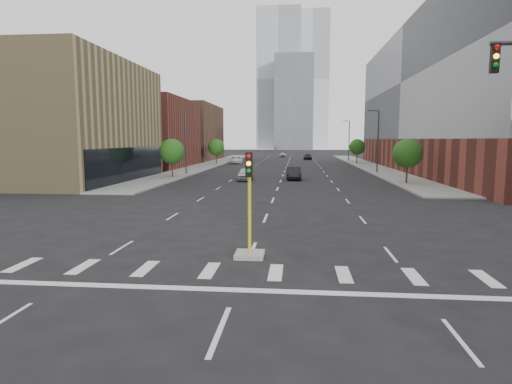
# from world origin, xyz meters

# --- Properties ---
(ground) EXTENTS (400.00, 400.00, 0.00)m
(ground) POSITION_xyz_m (0.00, 0.00, 0.00)
(ground) COLOR black
(ground) RESTS_ON ground
(sidewalk_left_far) EXTENTS (5.00, 92.00, 0.15)m
(sidewalk_left_far) POSITION_xyz_m (-15.00, 74.00, 0.07)
(sidewalk_left_far) COLOR gray
(sidewalk_left_far) RESTS_ON ground
(sidewalk_right_far) EXTENTS (5.00, 92.00, 0.15)m
(sidewalk_right_far) POSITION_xyz_m (15.00, 74.00, 0.07)
(sidewalk_right_far) COLOR gray
(sidewalk_right_far) RESTS_ON ground
(building_left_mid) EXTENTS (20.00, 24.00, 14.00)m
(building_left_mid) POSITION_xyz_m (-27.50, 40.00, 7.00)
(building_left_mid) COLOR #937F53
(building_left_mid) RESTS_ON ground
(building_left_far_a) EXTENTS (20.00, 22.00, 12.00)m
(building_left_far_a) POSITION_xyz_m (-27.50, 66.00, 6.00)
(building_left_far_a) COLOR brown
(building_left_far_a) RESTS_ON ground
(building_left_far_b) EXTENTS (20.00, 24.00, 13.00)m
(building_left_far_b) POSITION_xyz_m (-27.50, 92.00, 6.50)
(building_left_far_b) COLOR brown
(building_left_far_b) RESTS_ON ground
(building_right_main) EXTENTS (24.00, 70.00, 22.00)m
(building_right_main) POSITION_xyz_m (29.50, 60.00, 11.00)
(building_right_main) COLOR brown
(building_right_main) RESTS_ON ground
(tower_left) EXTENTS (22.00, 22.00, 70.00)m
(tower_left) POSITION_xyz_m (-8.00, 220.00, 35.00)
(tower_left) COLOR #B2B7BC
(tower_left) RESTS_ON ground
(tower_right) EXTENTS (20.00, 20.00, 80.00)m
(tower_right) POSITION_xyz_m (10.00, 260.00, 40.00)
(tower_right) COLOR #B2B7BC
(tower_right) RESTS_ON ground
(tower_mid) EXTENTS (18.00, 18.00, 44.00)m
(tower_mid) POSITION_xyz_m (0.00, 200.00, 22.00)
(tower_mid) COLOR slate
(tower_mid) RESTS_ON ground
(median_traffic_signal) EXTENTS (1.20, 1.20, 4.40)m
(median_traffic_signal) POSITION_xyz_m (0.00, 8.97, 0.97)
(median_traffic_signal) COLOR #999993
(median_traffic_signal) RESTS_ON ground
(streetlight_right_a) EXTENTS (1.60, 0.22, 9.07)m
(streetlight_right_a) POSITION_xyz_m (13.41, 55.00, 5.01)
(streetlight_right_a) COLOR #2D2D30
(streetlight_right_a) RESTS_ON ground
(streetlight_right_b) EXTENTS (1.60, 0.22, 9.07)m
(streetlight_right_b) POSITION_xyz_m (13.41, 90.00, 5.01)
(streetlight_right_b) COLOR #2D2D30
(streetlight_right_b) RESTS_ON ground
(streetlight_left) EXTENTS (1.60, 0.22, 9.07)m
(streetlight_left) POSITION_xyz_m (-13.41, 50.00, 5.01)
(streetlight_left) COLOR #2D2D30
(streetlight_left) RESTS_ON ground
(tree_left_near) EXTENTS (3.20, 3.20, 4.85)m
(tree_left_near) POSITION_xyz_m (-14.00, 45.00, 3.39)
(tree_left_near) COLOR #382619
(tree_left_near) RESTS_ON ground
(tree_left_far) EXTENTS (3.20, 3.20, 4.85)m
(tree_left_far) POSITION_xyz_m (-14.00, 75.00, 3.39)
(tree_left_far) COLOR #382619
(tree_left_far) RESTS_ON ground
(tree_right_near) EXTENTS (3.20, 3.20, 4.85)m
(tree_right_near) POSITION_xyz_m (14.00, 40.00, 3.39)
(tree_right_near) COLOR #382619
(tree_right_near) RESTS_ON ground
(tree_right_far) EXTENTS (3.20, 3.20, 4.85)m
(tree_right_far) POSITION_xyz_m (14.00, 80.00, 3.39)
(tree_right_far) COLOR #382619
(tree_right_far) RESTS_ON ground
(car_near_left) EXTENTS (1.90, 4.43, 1.49)m
(car_near_left) POSITION_xyz_m (-4.31, 42.63, 0.75)
(car_near_left) COLOR silver
(car_near_left) RESTS_ON ground
(car_mid_right) EXTENTS (1.96, 4.93, 1.59)m
(car_mid_right) POSITION_xyz_m (1.50, 44.36, 0.80)
(car_mid_right) COLOR black
(car_mid_right) RESTS_ON ground
(car_far_left) EXTENTS (3.18, 5.76, 1.53)m
(car_far_left) POSITION_xyz_m (-10.50, 78.16, 0.76)
(car_far_left) COLOR silver
(car_far_left) RESTS_ON ground
(car_deep_right) EXTENTS (2.21, 5.10, 1.46)m
(car_deep_right) POSITION_xyz_m (4.51, 96.57, 0.73)
(car_deep_right) COLOR black
(car_deep_right) RESTS_ON ground
(car_distant) EXTENTS (2.01, 4.16, 1.37)m
(car_distant) POSITION_xyz_m (-2.08, 111.01, 0.68)
(car_distant) COLOR #ACACB1
(car_distant) RESTS_ON ground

